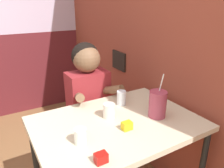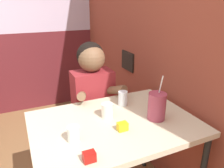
# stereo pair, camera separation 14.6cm
# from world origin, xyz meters

# --- Properties ---
(brick_wall_right) EXTENTS (0.08, 4.47, 2.70)m
(brick_wall_right) POSITION_xyz_m (1.37, 1.24, 1.35)
(brick_wall_right) COLOR brown
(brick_wall_right) RESTS_ON ground_plane
(main_table) EXTENTS (1.03, 0.74, 0.78)m
(main_table) POSITION_xyz_m (0.79, 0.42, 0.70)
(main_table) COLOR beige
(main_table) RESTS_ON ground_plane
(person_seated) EXTENTS (0.42, 0.42, 1.19)m
(person_seated) POSITION_xyz_m (0.83, 0.96, 0.65)
(person_seated) COLOR maroon
(person_seated) RESTS_ON ground_plane
(cocktail_pitcher) EXTENTS (0.11, 0.11, 0.30)m
(cocktail_pitcher) POSITION_xyz_m (1.05, 0.34, 0.87)
(cocktail_pitcher) COLOR #99384C
(cocktail_pitcher) RESTS_ON main_table
(glass_near_pitcher) EXTENTS (0.07, 0.07, 0.11)m
(glass_near_pitcher) POSITION_xyz_m (0.94, 0.61, 0.83)
(glass_near_pitcher) COLOR silver
(glass_near_pitcher) RESTS_ON main_table
(glass_center) EXTENTS (0.07, 0.07, 0.09)m
(glass_center) POSITION_xyz_m (0.50, 0.32, 0.82)
(glass_center) COLOR silver
(glass_center) RESTS_ON main_table
(glass_far_side) EXTENTS (0.08, 0.08, 0.10)m
(glass_far_side) POSITION_xyz_m (0.77, 0.49, 0.82)
(glass_far_side) COLOR silver
(glass_far_side) RESTS_ON main_table
(condiment_ketchup) EXTENTS (0.06, 0.04, 0.05)m
(condiment_ketchup) POSITION_xyz_m (0.52, 0.13, 0.80)
(condiment_ketchup) COLOR #B7140F
(condiment_ketchup) RESTS_ON main_table
(condiment_mustard) EXTENTS (0.06, 0.04, 0.05)m
(condiment_mustard) POSITION_xyz_m (0.79, 0.31, 0.80)
(condiment_mustard) COLOR yellow
(condiment_mustard) RESTS_ON main_table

